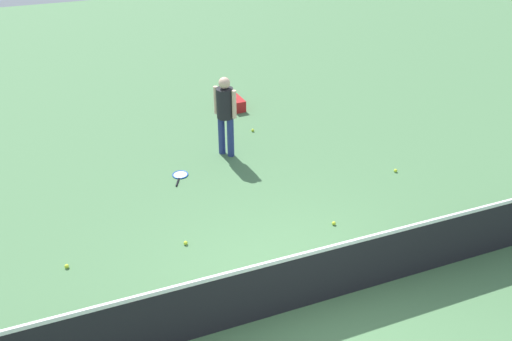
{
  "coord_description": "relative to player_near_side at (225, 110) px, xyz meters",
  "views": [
    {
      "loc": [
        2.43,
        4.59,
        5.29
      ],
      "look_at": [
        -0.2,
        -2.25,
        0.9
      ],
      "focal_mm": 36.33,
      "sensor_mm": 36.0,
      "label": 1
    }
  ],
  "objects": [
    {
      "name": "tennis_ball_midcourt",
      "position": [
        -2.89,
        1.89,
        -0.98
      ],
      "size": [
        0.07,
        0.07,
        0.07
      ],
      "primitive_type": "sphere",
      "color": "#C6E033",
      "rests_on": "ground_plane"
    },
    {
      "name": "tennis_ball_baseline",
      "position": [
        1.55,
        2.61,
        -0.98
      ],
      "size": [
        0.07,
        0.07,
        0.07
      ],
      "primitive_type": "sphere",
      "color": "#C6E033",
      "rests_on": "ground_plane"
    },
    {
      "name": "tennis_ball_stray_left",
      "position": [
        -0.92,
        2.99,
        -0.98
      ],
      "size": [
        0.07,
        0.07,
        0.07
      ],
      "primitive_type": "sphere",
      "color": "#C6E033",
      "rests_on": "ground_plane"
    },
    {
      "name": "court_net",
      "position": [
        0.41,
        4.5,
        -0.51
      ],
      "size": [
        10.09,
        0.09,
        1.07
      ],
      "color": "#4C4C51",
      "rests_on": "ground_plane"
    },
    {
      "name": "tennis_ball_near_player",
      "position": [
        0.25,
        3.63,
        -0.98
      ],
      "size": [
        0.07,
        0.07,
        0.07
      ],
      "primitive_type": "sphere",
      "color": "#C6E033",
      "rests_on": "ground_plane"
    },
    {
      "name": "tennis_racket_near_player",
      "position": [
        1.13,
        0.5,
        -1.0
      ],
      "size": [
        0.41,
        0.6,
        0.03
      ],
      "color": "blue",
      "rests_on": "ground_plane"
    },
    {
      "name": "tennis_ball_stray_right",
      "position": [
        -0.89,
        -0.79,
        -0.98
      ],
      "size": [
        0.07,
        0.07,
        0.07
      ],
      "primitive_type": "sphere",
      "color": "#C6E033",
      "rests_on": "ground_plane"
    },
    {
      "name": "tennis_ball_by_net",
      "position": [
        3.37,
        2.5,
        -0.98
      ],
      "size": [
        0.07,
        0.07,
        0.07
      ],
      "primitive_type": "sphere",
      "color": "#C6E033",
      "rests_on": "ground_plane"
    },
    {
      "name": "player_near_side",
      "position": [
        0.0,
        0.0,
        0.0
      ],
      "size": [
        0.48,
        0.48,
        1.7
      ],
      "color": "navy",
      "rests_on": "ground_plane"
    },
    {
      "name": "equipment_bag",
      "position": [
        -0.95,
        -2.27,
        -0.87
      ],
      "size": [
        0.33,
        0.82,
        0.28
      ],
      "color": "#B21E1E",
      "rests_on": "ground_plane"
    },
    {
      "name": "ground_plane",
      "position": [
        0.41,
        4.5,
        -1.01
      ],
      "size": [
        40.0,
        40.0,
        0.0
      ],
      "primitive_type": "plane",
      "color": "#4C7A4C"
    }
  ]
}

